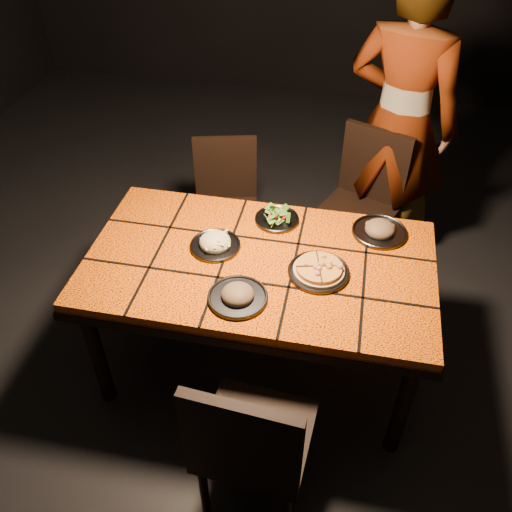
% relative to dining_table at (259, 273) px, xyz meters
% --- Properties ---
extents(room_shell, '(6.04, 7.04, 3.08)m').
position_rel_dining_table_xyz_m(room_shell, '(0.00, 0.00, 0.83)').
color(room_shell, black).
rests_on(room_shell, ground).
extents(dining_table, '(1.62, 0.92, 0.75)m').
position_rel_dining_table_xyz_m(dining_table, '(0.00, 0.00, 0.00)').
color(dining_table, '#F45F07').
rests_on(dining_table, ground).
extents(chair_near, '(0.46, 0.46, 0.94)m').
position_rel_dining_table_xyz_m(chair_near, '(0.12, -0.79, -0.13)').
color(chair_near, black).
rests_on(chair_near, ground).
extents(chair_far_left, '(0.46, 0.46, 0.84)m').
position_rel_dining_table_xyz_m(chair_far_left, '(-0.37, 0.83, -0.19)').
color(chair_far_left, black).
rests_on(chair_far_left, ground).
extents(chair_far_right, '(0.55, 0.55, 0.93)m').
position_rel_dining_table_xyz_m(chair_far_right, '(0.46, 0.93, -0.14)').
color(chair_far_right, black).
rests_on(chair_far_right, ground).
extents(diner, '(0.78, 0.65, 1.84)m').
position_rel_dining_table_xyz_m(diner, '(0.60, 1.14, 0.25)').
color(diner, brown).
rests_on(diner, ground).
extents(plate_pizza, '(0.28, 0.28, 0.04)m').
position_rel_dining_table_xyz_m(plate_pizza, '(0.28, -0.04, 0.10)').
color(plate_pizza, '#3B3B40').
rests_on(plate_pizza, dining_table).
extents(plate_pasta, '(0.24, 0.24, 0.08)m').
position_rel_dining_table_xyz_m(plate_pasta, '(-0.22, 0.05, 0.10)').
color(plate_pasta, '#3B3B40').
rests_on(plate_pasta, dining_table).
extents(plate_salad, '(0.22, 0.22, 0.07)m').
position_rel_dining_table_xyz_m(plate_salad, '(0.03, 0.31, 0.10)').
color(plate_salad, '#3B3B40').
rests_on(plate_salad, dining_table).
extents(plate_mushroom_a, '(0.26, 0.26, 0.08)m').
position_rel_dining_table_xyz_m(plate_mushroom_a, '(-0.04, -0.26, 0.10)').
color(plate_mushroom_a, '#3B3B40').
rests_on(plate_mushroom_a, dining_table).
extents(plate_mushroom_b, '(0.27, 0.27, 0.09)m').
position_rel_dining_table_xyz_m(plate_mushroom_b, '(0.54, 0.31, 0.10)').
color(plate_mushroom_b, '#3B3B40').
rests_on(plate_mushroom_b, dining_table).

